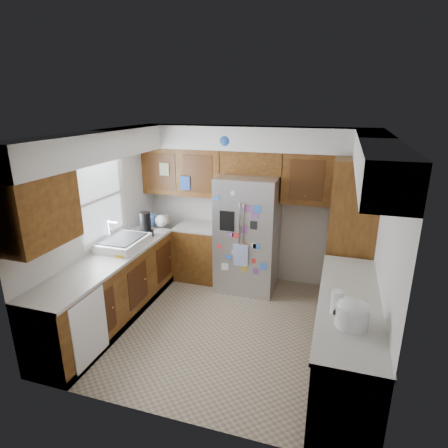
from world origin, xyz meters
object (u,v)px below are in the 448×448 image
Objects in this scene: paper_towel at (337,302)px; rice_cooker at (352,313)px; fridge at (248,234)px; pantry at (351,234)px.

rice_cooker is at bearing -51.63° from paper_towel.
paper_towel is (1.36, -2.00, 0.14)m from fridge.
fridge is (-1.50, 0.05, -0.17)m from pantry.
pantry is 7.12× the size of rice_cooker.
pantry is at bearing 85.92° from paper_towel.
rice_cooker reaches higher than paper_towel.
pantry is at bearing 89.99° from rice_cooker.
paper_towel is at bearing -55.70° from fridge.
pantry is 1.51m from fridge.
fridge is at bearing 124.64° from rice_cooker.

